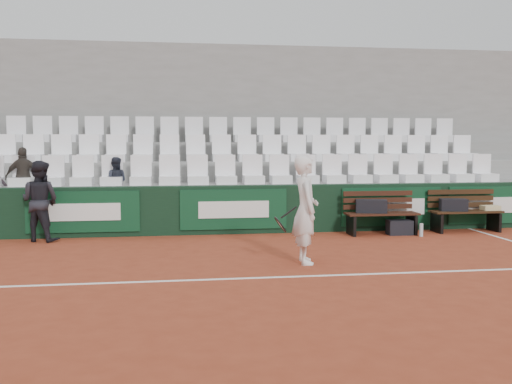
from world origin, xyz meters
The scene contains 22 objects.
ground centered at (0.00, 0.00, 0.00)m, with size 80.00×80.00×0.00m, color #913820.
court_baseline centered at (0.00, 0.00, 0.00)m, with size 18.00×0.06×0.01m, color white.
back_barrier centered at (0.07, 3.99, 0.50)m, with size 18.00×0.34×1.00m.
grandstand_tier_front centered at (0.00, 4.62, 0.50)m, with size 18.00×0.95×1.00m, color gray.
grandstand_tier_mid centered at (0.00, 5.58, 0.72)m, with size 18.00×0.95×1.45m, color gray.
grandstand_tier_back centered at (0.00, 6.53, 0.95)m, with size 18.00×0.95×1.90m, color gray.
grandstand_rear_wall centered at (0.00, 7.15, 2.20)m, with size 18.00×0.30×4.40m, color gray.
seat_row_front centered at (0.00, 4.45, 1.31)m, with size 11.90×0.44×0.63m, color white.
seat_row_mid centered at (0.00, 5.40, 1.77)m, with size 11.90×0.44×0.63m, color white.
seat_row_back centered at (0.00, 6.35, 2.21)m, with size 11.90×0.44×0.63m, color silver.
bench_left centered at (2.82, 3.40, 0.23)m, with size 1.50×0.56×0.45m, color #371A10.
bench_right centered at (4.72, 3.49, 0.23)m, with size 1.50×0.56×0.45m, color #331D0F.
sports_bag_left centered at (2.61, 3.44, 0.58)m, with size 0.63×0.27×0.27m, color black.
sports_bag_right centered at (4.43, 3.48, 0.58)m, with size 0.55×0.26×0.26m, color black.
towel centered at (5.28, 3.50, 0.50)m, with size 0.36×0.26×0.10m, color #C8B681.
sports_bag_ground centered at (3.17, 3.31, 0.15)m, with size 0.50×0.30×0.30m, color black.
water_bottle_near centered at (1.20, 3.44, 0.13)m, with size 0.07×0.07×0.25m, color silver.
water_bottle_far centered at (3.52, 3.02, 0.13)m, with size 0.07×0.07×0.27m, color silver.
tennis_player centered at (0.62, 0.89, 0.84)m, with size 0.70×0.62×1.69m.
ball_kid centered at (-3.96, 3.58, 0.77)m, with size 0.75×0.59×1.55m, color black.
spectator_b centered at (-4.46, 4.50, 1.62)m, with size 0.73×0.30×1.25m, color #342F29.
spectator_c centered at (-2.63, 4.50, 1.52)m, with size 0.50×0.39×1.04m, color #202430.
Camera 1 is at (-1.42, -7.75, 1.90)m, focal length 40.00 mm.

